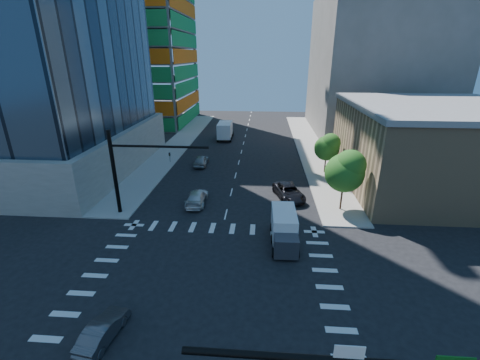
{
  "coord_description": "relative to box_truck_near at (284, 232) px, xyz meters",
  "views": [
    {
      "loc": [
        3.81,
        -18.63,
        16.04
      ],
      "look_at": [
        1.83,
        8.0,
        5.59
      ],
      "focal_mm": 24.0,
      "sensor_mm": 36.0,
      "label": 1
    }
  ],
  "objects": [
    {
      "name": "tree_south",
      "position": [
        6.71,
        7.28,
        3.43
      ],
      "size": [
        4.16,
        4.16,
        6.82
      ],
      "color": "#382316",
      "rests_on": "sidewalk_ne"
    },
    {
      "name": "construction_building",
      "position": [
        -33.33,
        55.31,
        23.36
      ],
      "size": [
        25.16,
        34.5,
        70.6
      ],
      "color": "slate",
      "rests_on": "ground"
    },
    {
      "name": "bg_building_ne",
      "position": [
        21.09,
        48.38,
        12.75
      ],
      "size": [
        24.0,
        30.0,
        28.0
      ],
      "primitive_type": "cube",
      "color": "#65615B",
      "rests_on": "ground"
    },
    {
      "name": "tree_north",
      "position": [
        7.01,
        19.28,
        2.73
      ],
      "size": [
        3.54,
        3.52,
        5.78
      ],
      "color": "#382316",
      "rests_on": "sidewalk_ne"
    },
    {
      "name": "sidewalk_ne",
      "position": [
        6.59,
        33.38,
        -1.18
      ],
      "size": [
        5.0,
        60.0,
        0.15
      ],
      "primitive_type": "cube",
      "color": "gray",
      "rests_on": "ground"
    },
    {
      "name": "car_sb_cross",
      "position": [
        -11.38,
        -11.3,
        -0.6
      ],
      "size": [
        1.93,
        4.13,
        1.31
      ],
      "primitive_type": "imported",
      "rotation": [
        0.0,
        0.0,
        3.0
      ],
      "color": "#49484D",
      "rests_on": "ground"
    },
    {
      "name": "box_truck_far",
      "position": [
        -9.83,
        38.64,
        0.29
      ],
      "size": [
        2.94,
        6.7,
        3.49
      ],
      "rotation": [
        0.0,
        0.0,
        3.16
      ],
      "color": "black",
      "rests_on": "ground"
    },
    {
      "name": "car_sb_near",
      "position": [
        -9.55,
        7.86,
        -0.5
      ],
      "size": [
        2.22,
        5.21,
        1.5
      ],
      "primitive_type": "imported",
      "rotation": [
        0.0,
        0.0,
        3.16
      ],
      "color": "silver",
      "rests_on": "ground"
    },
    {
      "name": "commercial_building",
      "position": [
        19.09,
        15.38,
        4.06
      ],
      "size": [
        20.5,
        22.5,
        10.6
      ],
      "color": "#A0825D",
      "rests_on": "ground"
    },
    {
      "name": "signal_mast_nw",
      "position": [
        -15.91,
        4.88,
        4.24
      ],
      "size": [
        10.2,
        0.4,
        9.0
      ],
      "color": "black",
      "rests_on": "sidewalk_nw"
    },
    {
      "name": "car_sb_mid",
      "position": [
        -11.61,
        21.42,
        -0.46
      ],
      "size": [
        1.88,
        4.67,
        1.59
      ],
      "primitive_type": "imported",
      "rotation": [
        0.0,
        0.0,
        3.14
      ],
      "color": "gray",
      "rests_on": "ground"
    },
    {
      "name": "ground",
      "position": [
        -5.91,
        -6.62,
        -1.25
      ],
      "size": [
        160.0,
        160.0,
        0.0
      ],
      "primitive_type": "plane",
      "color": "black",
      "rests_on": "ground"
    },
    {
      "name": "sidewalk_nw",
      "position": [
        -18.41,
        33.38,
        -1.18
      ],
      "size": [
        5.0,
        60.0,
        0.15
      ],
      "primitive_type": "cube",
      "color": "gray",
      "rests_on": "ground"
    },
    {
      "name": "car_nb_far",
      "position": [
        1.1,
        10.12,
        -0.45
      ],
      "size": [
        4.13,
        6.3,
        1.61
      ],
      "primitive_type": "imported",
      "rotation": [
        0.0,
        0.0,
        0.27
      ],
      "color": "black",
      "rests_on": "ground"
    },
    {
      "name": "box_truck_near",
      "position": [
        0.0,
        0.0,
        0.0
      ],
      "size": [
        2.41,
        5.44,
        2.83
      ],
      "rotation": [
        0.0,
        0.0,
        0.02
      ],
      "color": "black",
      "rests_on": "ground"
    },
    {
      "name": "road_markings",
      "position": [
        -5.91,
        -6.62,
        -1.25
      ],
      "size": [
        20.0,
        20.0,
        0.01
      ],
      "primitive_type": "cube",
      "color": "silver",
      "rests_on": "ground"
    }
  ]
}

